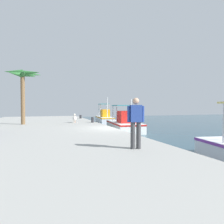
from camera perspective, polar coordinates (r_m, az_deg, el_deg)
quay_pier at (r=12.23m, az=-22.01°, el=-7.12°), size 36.00×10.00×0.80m
fishing_boat_nearest at (r=25.50m, az=-2.29°, el=-1.93°), size 5.88×2.28×3.39m
fishing_boat_second at (r=17.56m, az=3.66°, el=-3.63°), size 5.79×2.78×2.86m
pelican at (r=17.38m, az=-11.15°, el=-1.83°), size 0.97×0.46×0.82m
fisherman_standing at (r=6.49m, az=7.15°, el=-2.64°), size 0.31×0.58×1.73m
mooring_bollard_nearest at (r=23.57m, az=-9.40°, el=-1.40°), size 0.28×0.28×0.41m
mooring_bollard_second at (r=17.25m, az=-5.87°, el=-2.35°), size 0.25×0.25×0.49m
palm_tree at (r=17.11m, az=-24.91°, el=9.19°), size 2.82×2.85×4.42m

